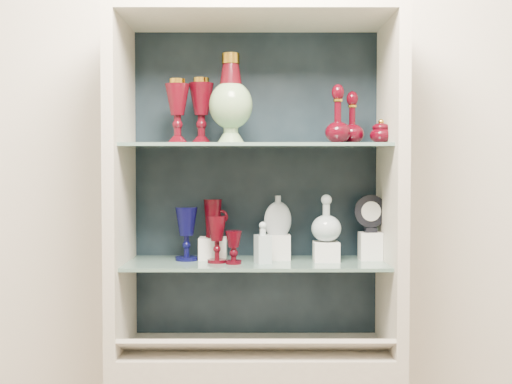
{
  "coord_description": "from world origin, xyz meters",
  "views": [
    {
      "loc": [
        -0.0,
        -0.74,
        1.38
      ],
      "look_at": [
        0.0,
        1.53,
        1.3
      ],
      "focal_mm": 45.0,
      "sensor_mm": 36.0,
      "label": 1
    }
  ],
  "objects_px": {
    "ruby_goblet_tall": "(217,239)",
    "clear_square_bottle": "(263,242)",
    "pedestal_lamp_right": "(201,111)",
    "ruby_decanter_a": "(338,110)",
    "pedestal_lamp_left": "(177,112)",
    "cobalt_goblet": "(186,234)",
    "ruby_pitcher": "(213,218)",
    "clear_round_decanter": "(326,219)",
    "ruby_goblet_small": "(234,247)",
    "lidded_bowl": "(381,131)",
    "cameo_medallion": "(371,213)",
    "enamel_urn": "(231,99)",
    "flat_flask": "(278,215)",
    "ruby_decanter_b": "(352,116)"
  },
  "relations": [
    {
      "from": "clear_round_decanter",
      "to": "pedestal_lamp_right",
      "type": "bearing_deg",
      "value": 176.2
    },
    {
      "from": "ruby_goblet_small",
      "to": "flat_flask",
      "type": "xyz_separation_m",
      "value": [
        0.16,
        0.12,
        0.11
      ]
    },
    {
      "from": "cobalt_goblet",
      "to": "ruby_goblet_small",
      "type": "bearing_deg",
      "value": -27.16
    },
    {
      "from": "ruby_decanter_a",
      "to": "clear_square_bottle",
      "type": "bearing_deg",
      "value": 177.0
    },
    {
      "from": "ruby_decanter_b",
      "to": "cameo_medallion",
      "type": "distance_m",
      "value": 0.36
    },
    {
      "from": "ruby_decanter_b",
      "to": "ruby_pitcher",
      "type": "xyz_separation_m",
      "value": [
        -0.5,
        0.05,
        -0.37
      ]
    },
    {
      "from": "ruby_pitcher",
      "to": "cameo_medallion",
      "type": "bearing_deg",
      "value": 12.21
    },
    {
      "from": "pedestal_lamp_right",
      "to": "ruby_goblet_small",
      "type": "relative_size",
      "value": 2.08
    },
    {
      "from": "enamel_urn",
      "to": "ruby_goblet_small",
      "type": "bearing_deg",
      "value": -50.76
    },
    {
      "from": "ruby_goblet_tall",
      "to": "ruby_pitcher",
      "type": "height_order",
      "value": "ruby_pitcher"
    },
    {
      "from": "pedestal_lamp_right",
      "to": "ruby_decanter_a",
      "type": "distance_m",
      "value": 0.49
    },
    {
      "from": "ruby_goblet_small",
      "to": "lidded_bowl",
      "type": "bearing_deg",
      "value": 3.47
    },
    {
      "from": "cobalt_goblet",
      "to": "ruby_goblet_tall",
      "type": "bearing_deg",
      "value": -26.81
    },
    {
      "from": "lidded_bowl",
      "to": "clear_round_decanter",
      "type": "relative_size",
      "value": 0.55
    },
    {
      "from": "lidded_bowl",
      "to": "cobalt_goblet",
      "type": "xyz_separation_m",
      "value": [
        -0.69,
        0.06,
        -0.37
      ]
    },
    {
      "from": "lidded_bowl",
      "to": "clear_square_bottle",
      "type": "distance_m",
      "value": 0.57
    },
    {
      "from": "lidded_bowl",
      "to": "ruby_goblet_small",
      "type": "height_order",
      "value": "lidded_bowl"
    },
    {
      "from": "ruby_decanter_b",
      "to": "ruby_goblet_tall",
      "type": "bearing_deg",
      "value": -174.8
    },
    {
      "from": "enamel_urn",
      "to": "lidded_bowl",
      "type": "xyz_separation_m",
      "value": [
        0.53,
        0.02,
        -0.11
      ]
    },
    {
      "from": "pedestal_lamp_right",
      "to": "ruby_decanter_a",
      "type": "height_order",
      "value": "pedestal_lamp_right"
    },
    {
      "from": "flat_flask",
      "to": "clear_round_decanter",
      "type": "height_order",
      "value": "flat_flask"
    },
    {
      "from": "enamel_urn",
      "to": "ruby_decanter_b",
      "type": "relative_size",
      "value": 1.55
    },
    {
      "from": "ruby_goblet_tall",
      "to": "clear_square_bottle",
      "type": "relative_size",
      "value": 1.13
    },
    {
      "from": "pedestal_lamp_right",
      "to": "clear_square_bottle",
      "type": "xyz_separation_m",
      "value": [
        0.22,
        -0.08,
        -0.47
      ]
    },
    {
      "from": "ruby_decanter_b",
      "to": "pedestal_lamp_right",
      "type": "bearing_deg",
      "value": 178.0
    },
    {
      "from": "ruby_pitcher",
      "to": "clear_round_decanter",
      "type": "distance_m",
      "value": 0.41
    },
    {
      "from": "cobalt_goblet",
      "to": "flat_flask",
      "type": "bearing_deg",
      "value": 5.0
    },
    {
      "from": "pedestal_lamp_left",
      "to": "lidded_bowl",
      "type": "xyz_separation_m",
      "value": [
        0.72,
        -0.01,
        -0.07
      ]
    },
    {
      "from": "pedestal_lamp_left",
      "to": "ruby_goblet_small",
      "type": "xyz_separation_m",
      "value": [
        0.2,
        -0.04,
        -0.48
      ]
    },
    {
      "from": "ruby_decanter_b",
      "to": "clear_square_bottle",
      "type": "bearing_deg",
      "value": -169.95
    },
    {
      "from": "clear_round_decanter",
      "to": "flat_flask",
      "type": "bearing_deg",
      "value": 162.74
    },
    {
      "from": "ruby_goblet_tall",
      "to": "cobalt_goblet",
      "type": "bearing_deg",
      "value": 153.19
    },
    {
      "from": "ruby_pitcher",
      "to": "clear_square_bottle",
      "type": "relative_size",
      "value": 0.96
    },
    {
      "from": "cobalt_goblet",
      "to": "ruby_decanter_a",
      "type": "bearing_deg",
      "value": -8.9
    },
    {
      "from": "pedestal_lamp_left",
      "to": "cobalt_goblet",
      "type": "distance_m",
      "value": 0.44
    },
    {
      "from": "pedestal_lamp_left",
      "to": "flat_flask",
      "type": "distance_m",
      "value": 0.52
    },
    {
      "from": "pedestal_lamp_right",
      "to": "flat_flask",
      "type": "distance_m",
      "value": 0.47
    },
    {
      "from": "lidded_bowl",
      "to": "ruby_decanter_b",
      "type": "bearing_deg",
      "value": 154.91
    },
    {
      "from": "pedestal_lamp_right",
      "to": "enamel_urn",
      "type": "height_order",
      "value": "enamel_urn"
    },
    {
      "from": "ruby_goblet_tall",
      "to": "ruby_pitcher",
      "type": "xyz_separation_m",
      "value": [
        -0.02,
        0.09,
        0.07
      ]
    },
    {
      "from": "ruby_decanter_b",
      "to": "cobalt_goblet",
      "type": "relative_size",
      "value": 1.04
    },
    {
      "from": "ruby_pitcher",
      "to": "lidded_bowl",
      "type": "bearing_deg",
      "value": 5.04
    },
    {
      "from": "enamel_urn",
      "to": "cameo_medallion",
      "type": "xyz_separation_m",
      "value": [
        0.51,
        0.1,
        -0.4
      ]
    },
    {
      "from": "ruby_pitcher",
      "to": "clear_square_bottle",
      "type": "height_order",
      "value": "ruby_pitcher"
    },
    {
      "from": "cameo_medallion",
      "to": "ruby_decanter_b",
      "type": "bearing_deg",
      "value": -163.0
    },
    {
      "from": "cameo_medallion",
      "to": "clear_round_decanter",
      "type": "bearing_deg",
      "value": -171.92
    },
    {
      "from": "ruby_goblet_tall",
      "to": "ruby_goblet_small",
      "type": "relative_size",
      "value": 1.43
    },
    {
      "from": "pedestal_lamp_left",
      "to": "clear_round_decanter",
      "type": "height_order",
      "value": "pedestal_lamp_left"
    },
    {
      "from": "pedestal_lamp_right",
      "to": "ruby_goblet_tall",
      "type": "height_order",
      "value": "pedestal_lamp_right"
    },
    {
      "from": "clear_round_decanter",
      "to": "enamel_urn",
      "type": "bearing_deg",
      "value": -171.14
    }
  ]
}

